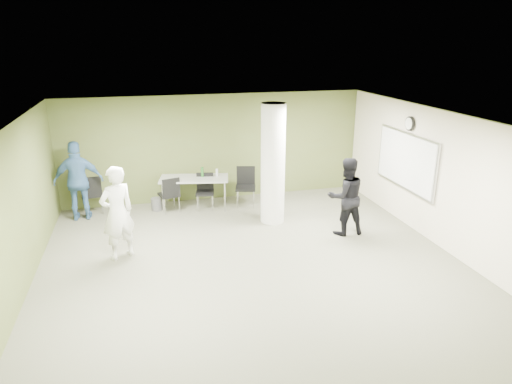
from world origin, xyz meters
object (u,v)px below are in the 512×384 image
object	(u,v)px
folding_table	(195,180)
woman_white	(117,213)
man_blue	(79,181)
chair_back_left	(92,192)
man_black	(346,197)

from	to	relation	value
folding_table	woman_white	xyz separation A→B (m)	(-1.79, -2.41, 0.18)
folding_table	man_blue	world-z (taller)	man_blue
folding_table	man_blue	xyz separation A→B (m)	(-2.74, -0.07, 0.19)
chair_back_left	woman_white	xyz separation A→B (m)	(0.71, -2.63, 0.36)
chair_back_left	man_blue	size ratio (longest dim) A/B	0.52
woman_white	man_black	bearing A→B (deg)	150.07
folding_table	man_blue	size ratio (longest dim) A/B	0.95
folding_table	man_black	world-z (taller)	man_black
chair_back_left	woman_white	distance (m)	2.75
folding_table	man_black	distance (m)	3.87
woman_white	man_black	xyz separation A→B (m)	(4.80, -0.03, -0.07)
woman_white	man_black	size ratio (longest dim) A/B	1.08
folding_table	chair_back_left	world-z (taller)	folding_table
woman_white	chair_back_left	bearing A→B (deg)	-104.45
folding_table	chair_back_left	xyz separation A→B (m)	(-2.50, 0.22, -0.18)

